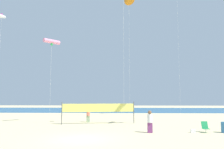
{
  "coord_description": "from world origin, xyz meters",
  "views": [
    {
      "loc": [
        2.72,
        -15.57,
        2.92
      ],
      "look_at": [
        1.8,
        9.94,
        5.52
      ],
      "focal_mm": 35.38,
      "sensor_mm": 36.0,
      "label": 1
    }
  ],
  "objects_px": {
    "beachgoer_white_shirt": "(150,121)",
    "folding_beach_chair": "(205,127)",
    "volleyball_net": "(99,109)",
    "beach_handbag": "(193,131)",
    "kite_pink_tube": "(52,42)",
    "kite_white_inflatable": "(1,17)",
    "beachgoer_coral_shirt": "(88,114)"
  },
  "relations": [
    {
      "from": "folding_beach_chair",
      "to": "volleyball_net",
      "type": "relative_size",
      "value": 0.11
    },
    {
      "from": "beach_handbag",
      "to": "kite_pink_tube",
      "type": "bearing_deg",
      "value": 156.28
    },
    {
      "from": "beach_handbag",
      "to": "kite_pink_tube",
      "type": "relative_size",
      "value": 0.04
    },
    {
      "from": "beachgoer_white_shirt",
      "to": "volleyball_net",
      "type": "xyz_separation_m",
      "value": [
        -4.79,
        5.91,
        0.67
      ]
    },
    {
      "from": "kite_pink_tube",
      "to": "kite_white_inflatable",
      "type": "bearing_deg",
      "value": 153.47
    },
    {
      "from": "folding_beach_chair",
      "to": "beachgoer_white_shirt",
      "type": "bearing_deg",
      "value": 145.78
    },
    {
      "from": "folding_beach_chair",
      "to": "beach_handbag",
      "type": "xyz_separation_m",
      "value": [
        -1.09,
        -0.22,
        -0.32
      ]
    },
    {
      "from": "volleyball_net",
      "to": "beach_handbag",
      "type": "relative_size",
      "value": 21.67
    },
    {
      "from": "beachgoer_white_shirt",
      "to": "folding_beach_chair",
      "type": "distance_m",
      "value": 4.64
    },
    {
      "from": "kite_white_inflatable",
      "to": "volleyball_net",
      "type": "bearing_deg",
      "value": -17.98
    },
    {
      "from": "volleyball_net",
      "to": "beach_handbag",
      "type": "bearing_deg",
      "value": -34.76
    },
    {
      "from": "folding_beach_chair",
      "to": "beach_handbag",
      "type": "distance_m",
      "value": 1.15
    },
    {
      "from": "beach_handbag",
      "to": "kite_pink_tube",
      "type": "height_order",
      "value": "kite_pink_tube"
    },
    {
      "from": "folding_beach_chair",
      "to": "volleyball_net",
      "type": "bearing_deg",
      "value": 110.67
    },
    {
      "from": "beachgoer_coral_shirt",
      "to": "kite_pink_tube",
      "type": "relative_size",
      "value": 0.18
    },
    {
      "from": "beachgoer_white_shirt",
      "to": "folding_beach_chair",
      "type": "xyz_separation_m",
      "value": [
        4.6,
        0.37,
        -0.5
      ]
    },
    {
      "from": "beach_handbag",
      "to": "volleyball_net",
      "type": "bearing_deg",
      "value": 145.24
    },
    {
      "from": "beachgoer_white_shirt",
      "to": "kite_white_inflatable",
      "type": "xyz_separation_m",
      "value": [
        -18.77,
        10.44,
        13.0
      ]
    },
    {
      "from": "beachgoer_white_shirt",
      "to": "volleyball_net",
      "type": "bearing_deg",
      "value": 68.72
    },
    {
      "from": "folding_beach_chair",
      "to": "beachgoer_coral_shirt",
      "type": "bearing_deg",
      "value": 108.11
    },
    {
      "from": "beachgoer_white_shirt",
      "to": "beach_handbag",
      "type": "distance_m",
      "value": 3.61
    },
    {
      "from": "kite_white_inflatable",
      "to": "beach_handbag",
      "type": "bearing_deg",
      "value": -24.8
    },
    {
      "from": "beachgoer_white_shirt",
      "to": "volleyball_net",
      "type": "relative_size",
      "value": 0.23
    },
    {
      "from": "beachgoer_coral_shirt",
      "to": "volleyball_net",
      "type": "bearing_deg",
      "value": -49.09
    },
    {
      "from": "beachgoer_white_shirt",
      "to": "kite_pink_tube",
      "type": "relative_size",
      "value": 0.19
    },
    {
      "from": "beachgoer_white_shirt",
      "to": "volleyball_net",
      "type": "height_order",
      "value": "volleyball_net"
    },
    {
      "from": "volleyball_net",
      "to": "folding_beach_chair",
      "type": "bearing_deg",
      "value": -30.54
    },
    {
      "from": "beachgoer_white_shirt",
      "to": "volleyball_net",
      "type": "distance_m",
      "value": 7.63
    },
    {
      "from": "folding_beach_chair",
      "to": "kite_pink_tube",
      "type": "relative_size",
      "value": 0.09
    },
    {
      "from": "volleyball_net",
      "to": "kite_pink_tube",
      "type": "bearing_deg",
      "value": 176.77
    },
    {
      "from": "beachgoer_coral_shirt",
      "to": "beach_handbag",
      "type": "distance_m",
      "value": 12.08
    },
    {
      "from": "kite_pink_tube",
      "to": "kite_white_inflatable",
      "type": "xyz_separation_m",
      "value": [
        -8.47,
        4.23,
        4.7
      ]
    }
  ]
}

